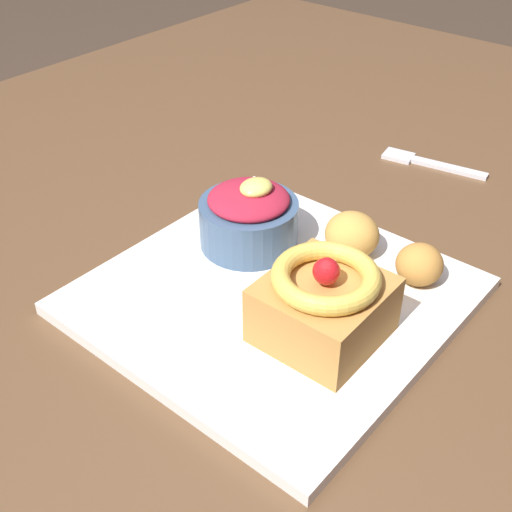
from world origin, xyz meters
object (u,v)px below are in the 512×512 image
cake_slice (324,303)px  fritter_front (352,235)px  front_plate (273,296)px  fork (426,162)px  fritter_middle (419,264)px  berry_ramekin (248,218)px

cake_slice → fritter_front: 0.12m
front_plate → fork: bearing=3.6°
fork → fritter_front: bearing=89.7°
fritter_front → fritter_middle: bearing=-88.3°
fritter_front → fritter_middle: 0.07m
cake_slice → fork: size_ratio=0.74×
cake_slice → fork: bearing=14.2°
fritter_front → front_plate: bearing=167.4°
front_plate → fritter_front: (0.09, -0.02, 0.03)m
fritter_front → berry_ramekin: bearing=121.1°
cake_slice → fritter_middle: 0.11m
front_plate → fritter_middle: fritter_middle is taller
berry_ramekin → fork: size_ratio=0.74×
fritter_front → fork: fritter_front is taller
cake_slice → berry_ramekin: size_ratio=1.00×
fritter_front → fork: size_ratio=0.41×
berry_ramekin → fork: 0.28m
fork → fritter_middle: bearing=105.7°
front_plate → berry_ramekin: (0.04, 0.06, 0.04)m
berry_ramekin → fritter_middle: size_ratio=2.21×
berry_ramekin → fork: berry_ramekin is taller
berry_ramekin → front_plate: bearing=-122.0°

